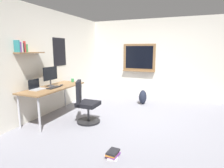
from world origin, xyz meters
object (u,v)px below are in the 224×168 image
object	(u,v)px
monitor_primary	(50,75)
backpack	(143,97)
book_stack_on_floor	(113,154)
office_chair	(85,105)
coffee_mug	(73,80)
desk	(54,90)
laptop	(36,87)
computer_mouse	(62,85)
keyboard	(54,87)

from	to	relation	value
monitor_primary	backpack	bearing A→B (deg)	-43.58
book_stack_on_floor	office_chair	bearing A→B (deg)	45.38
monitor_primary	backpack	distance (m)	2.73
office_chair	coffee_mug	distance (m)	1.15
coffee_mug	monitor_primary	bearing A→B (deg)	169.00
backpack	monitor_primary	bearing A→B (deg)	136.42
desk	coffee_mug	xyz separation A→B (m)	(0.75, -0.03, 0.11)
laptop	computer_mouse	world-z (taller)	laptop
desk	monitor_primary	world-z (taller)	monitor_primary
monitor_primary	office_chair	bearing A→B (deg)	-91.65
coffee_mug	desk	bearing A→B (deg)	177.59
computer_mouse	book_stack_on_floor	xyz separation A→B (m)	(-1.25, -1.84, -0.72)
monitor_primary	backpack	xyz separation A→B (m)	(1.89, -1.80, -0.81)
coffee_mug	backpack	bearing A→B (deg)	-54.50
backpack	book_stack_on_floor	world-z (taller)	backpack
office_chair	coffee_mug	bearing A→B (deg)	47.68
computer_mouse	coffee_mug	distance (m)	0.55
desk	backpack	distance (m)	2.61
monitor_primary	computer_mouse	distance (m)	0.35
laptop	keyboard	xyz separation A→B (m)	(0.30, -0.24, -0.04)
computer_mouse	monitor_primary	bearing A→B (deg)	129.29
keyboard	book_stack_on_floor	distance (m)	2.20
laptop	computer_mouse	xyz separation A→B (m)	(0.58, -0.24, -0.04)
desk	keyboard	bearing A→B (deg)	-136.11
keyboard	book_stack_on_floor	bearing A→B (deg)	-117.88
laptop	office_chair	bearing A→B (deg)	-68.16
laptop	keyboard	bearing A→B (deg)	-38.42
laptop	coffee_mug	size ratio (longest dim) A/B	3.37
book_stack_on_floor	laptop	bearing A→B (deg)	71.93
computer_mouse	coffee_mug	bearing A→B (deg)	5.18
monitor_primary	laptop	bearing A→B (deg)	173.50
backpack	book_stack_on_floor	xyz separation A→B (m)	(-2.99, -0.23, -0.16)
laptop	monitor_primary	world-z (taller)	monitor_primary
laptop	backpack	world-z (taller)	laptop
desk	monitor_primary	bearing A→B (deg)	68.12
office_chair	coffee_mug	size ratio (longest dim) A/B	10.33
desk	coffee_mug	bearing A→B (deg)	-2.41
laptop	monitor_primary	xyz separation A→B (m)	(0.42, -0.05, 0.22)
laptop	keyboard	world-z (taller)	laptop
keyboard	backpack	distance (m)	2.64
computer_mouse	office_chair	bearing A→B (deg)	-103.44
coffee_mug	book_stack_on_floor	size ratio (longest dim) A/B	0.38
computer_mouse	coffee_mug	xyz separation A→B (m)	(0.55, 0.05, 0.03)
monitor_primary	coffee_mug	world-z (taller)	monitor_primary
monitor_primary	computer_mouse	xyz separation A→B (m)	(0.15, -0.19, -0.25)
desk	computer_mouse	xyz separation A→B (m)	(0.20, -0.08, 0.08)
backpack	desk	bearing A→B (deg)	138.77
desk	computer_mouse	bearing A→B (deg)	-22.65
laptop	coffee_mug	world-z (taller)	laptop
office_chair	keyboard	xyz separation A→B (m)	(-0.10, 0.75, 0.35)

